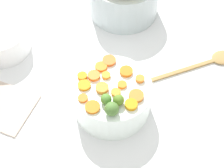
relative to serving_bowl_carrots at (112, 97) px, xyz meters
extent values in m
cube|color=white|center=(-0.03, -0.01, -0.06)|extent=(2.40, 2.40, 0.02)
cylinder|color=white|center=(0.00, 0.00, 0.00)|extent=(0.22, 0.22, 0.11)
cylinder|color=orange|center=(-0.01, 0.03, 0.06)|extent=(0.03, 0.03, 0.01)
cylinder|color=orange|center=(0.02, 0.02, 0.06)|extent=(0.03, 0.03, 0.01)
cylinder|color=orange|center=(-0.08, -0.03, 0.06)|extent=(0.05, 0.05, 0.01)
cylinder|color=orange|center=(0.05, 0.06, 0.06)|extent=(0.04, 0.04, 0.01)
cylinder|color=orange|center=(-0.03, -0.02, 0.06)|extent=(0.03, 0.03, 0.01)
cylinder|color=orange|center=(0.06, -0.06, 0.06)|extent=(0.04, 0.04, 0.01)
cylinder|color=orange|center=(-0.01, -0.09, 0.06)|extent=(0.03, 0.03, 0.01)
cylinder|color=orange|center=(-0.05, -0.05, 0.06)|extent=(0.04, 0.04, 0.01)
cylinder|color=orange|center=(-0.06, 0.02, 0.06)|extent=(0.05, 0.05, 0.01)
cylinder|color=orange|center=(0.02, -0.02, 0.06)|extent=(0.05, 0.05, 0.01)
cylinder|color=orange|center=(0.02, -0.07, 0.06)|extent=(0.05, 0.05, 0.01)
cylinder|color=orange|center=(0.02, 0.07, 0.06)|extent=(0.04, 0.04, 0.01)
cylinder|color=orange|center=(-0.04, 0.07, 0.06)|extent=(0.03, 0.03, 0.01)
cylinder|color=orange|center=(0.08, -0.03, 0.06)|extent=(0.05, 0.05, 0.01)
cylinder|color=orange|center=(-0.02, -0.06, 0.06)|extent=(0.05, 0.05, 0.01)
sphere|color=#4E7834|center=(0.08, 0.02, 0.07)|extent=(0.04, 0.04, 0.04)
sphere|color=#4F8532|center=(0.05, 0.00, 0.07)|extent=(0.03, 0.03, 0.03)
sphere|color=#577C24|center=(0.05, 0.03, 0.07)|extent=(0.03, 0.03, 0.03)
cube|color=#A67F47|center=(-0.19, 0.18, -0.05)|extent=(0.16, 0.20, 0.01)
ellipsoid|color=#A67F47|center=(-0.28, 0.30, -0.05)|extent=(0.09, 0.10, 0.01)
cylinder|color=white|center=(-0.12, -0.41, -0.01)|extent=(0.18, 0.18, 0.08)
cube|color=#C4AD9E|center=(0.09, -0.30, -0.05)|extent=(0.16, 0.17, 0.01)
camera|label=1|loc=(0.50, 0.14, 0.77)|focal=52.86mm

